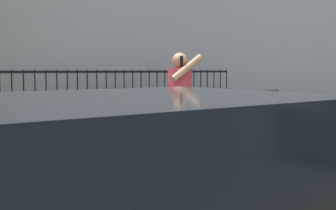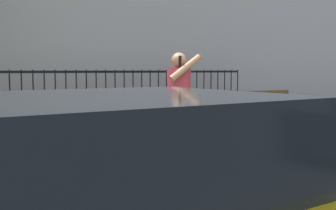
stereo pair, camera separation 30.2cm
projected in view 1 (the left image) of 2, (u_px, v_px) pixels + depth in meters
The scene contains 4 objects.
sidewalk at pixel (97, 168), 6.22m from camera, with size 28.00×4.40×0.15m, color #9E9B93.
iron_fence at pixel (30, 95), 9.20m from camera, with size 12.03×0.04×1.60m.
pedestrian_on_phone at pixel (179, 102), 5.79m from camera, with size 0.50×0.67×1.69m.
street_bench at pixel (252, 109), 9.88m from camera, with size 1.60×0.45×0.95m.
Camera 1 is at (-2.50, -3.49, 1.58)m, focal length 43.15 mm.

